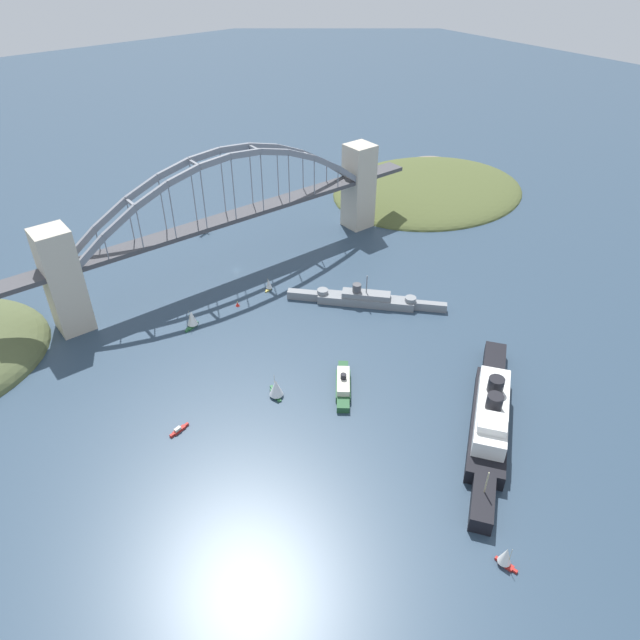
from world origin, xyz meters
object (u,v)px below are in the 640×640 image
(naval_cruiser, at_px, (365,299))
(small_boat_3, at_px, (179,430))
(channel_marker_buoy, at_px, (238,304))
(seaplane_taxiing_near_bridge, at_px, (204,229))
(ocean_liner, at_px, (490,417))
(harbor_ferry_steamer, at_px, (343,384))
(harbor_arch_bridge, at_px, (232,222))
(small_boat_0, at_px, (192,319))
(small_boat_4, at_px, (276,388))
(small_boat_2, at_px, (269,284))
(small_boat_1, at_px, (506,556))

(naval_cruiser, bearing_deg, small_boat_3, 10.91)
(small_boat_3, distance_m, channel_marker_buoy, 90.85)
(seaplane_taxiing_near_bridge, bearing_deg, small_boat_3, 57.93)
(naval_cruiser, bearing_deg, seaplane_taxiing_near_bridge, -78.32)
(ocean_liner, distance_m, small_boat_3, 124.44)
(ocean_liner, xyz_separation_m, small_boat_3, (99.10, -75.06, -5.45))
(naval_cruiser, bearing_deg, ocean_liner, 78.24)
(naval_cruiser, relative_size, harbor_ferry_steamer, 2.42)
(harbor_arch_bridge, xyz_separation_m, ocean_liner, (-13.98, 171.25, -23.57))
(naval_cruiser, distance_m, small_boat_0, 89.43)
(ocean_liner, relative_size, small_boat_3, 9.47)
(small_boat_4, bearing_deg, channel_marker_buoy, -108.38)
(harbor_ferry_steamer, bearing_deg, small_boat_0, -70.13)
(harbor_arch_bridge, relative_size, small_boat_2, 33.96)
(harbor_arch_bridge, xyz_separation_m, small_boat_0, (46.64, 35.36, -25.08))
(ocean_liner, height_order, seaplane_taxiing_near_bridge, ocean_liner)
(harbor_arch_bridge, bearing_deg, seaplane_taxiing_near_bridge, -98.95)
(small_boat_0, relative_size, small_boat_4, 0.94)
(small_boat_1, bearing_deg, harbor_arch_bridge, -97.97)
(small_boat_1, distance_m, small_boat_3, 129.12)
(small_boat_2, bearing_deg, channel_marker_buoy, 8.62)
(small_boat_0, xyz_separation_m, small_boat_2, (-49.36, -5.26, -1.35))
(naval_cruiser, relative_size, small_boat_4, 5.95)
(small_boat_0, bearing_deg, small_boat_1, 95.42)
(ocean_liner, bearing_deg, small_boat_2, -85.44)
(harbor_arch_bridge, bearing_deg, small_boat_3, 48.49)
(small_boat_4, xyz_separation_m, channel_marker_buoy, (-23.18, -69.76, -3.69))
(ocean_liner, xyz_separation_m, small_boat_4, (56.56, -68.04, -1.46))
(harbor_ferry_steamer, height_order, channel_marker_buoy, harbor_ferry_steamer)
(small_boat_1, bearing_deg, small_boat_3, -64.62)
(naval_cruiser, relative_size, small_boat_3, 7.03)
(harbor_arch_bridge, xyz_separation_m, small_boat_3, (85.12, 96.18, -29.02))
(small_boat_0, distance_m, small_boat_4, 67.97)
(harbor_arch_bridge, relative_size, small_boat_4, 23.00)
(small_boat_4, bearing_deg, harbor_arch_bridge, -112.42)
(harbor_ferry_steamer, distance_m, small_boat_4, 29.26)
(small_boat_4, distance_m, channel_marker_buoy, 73.60)
(naval_cruiser, bearing_deg, harbor_ferry_steamer, 40.63)
(small_boat_0, relative_size, small_boat_1, 1.09)
(harbor_ferry_steamer, distance_m, small_boat_3, 71.31)
(channel_marker_buoy, bearing_deg, small_boat_3, 43.67)
(naval_cruiser, xyz_separation_m, small_boat_1, (64.21, 139.66, 1.16))
(small_boat_0, height_order, small_boat_4, small_boat_4)
(harbor_arch_bridge, xyz_separation_m, small_boat_4, (42.58, 103.21, -25.02))
(small_boat_1, xyz_separation_m, small_boat_4, (12.78, -109.59, 0.47))
(small_boat_2, bearing_deg, small_boat_4, 58.21)
(small_boat_2, relative_size, small_boat_4, 0.68)
(seaplane_taxiing_near_bridge, relative_size, small_boat_2, 1.55)
(harbor_ferry_steamer, relative_size, small_boat_0, 2.62)
(small_boat_0, relative_size, small_boat_2, 1.39)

